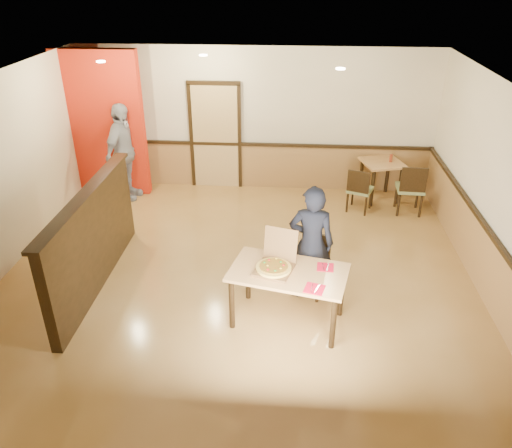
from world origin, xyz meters
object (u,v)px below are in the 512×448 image
(side_chair_right, at_px, (411,187))
(pizza_box, at_px, (275,265))
(diner_chair, at_px, (313,262))
(side_chair_left, at_px, (359,189))
(main_table, at_px, (288,278))
(diner, at_px, (311,244))
(condiment, at_px, (391,158))
(side_table, at_px, (381,170))
(passerby, at_px, (124,152))

(side_chair_right, distance_m, pizza_box, 4.03)
(diner_chair, bearing_deg, side_chair_left, 92.31)
(side_chair_right, bearing_deg, diner_chair, 57.13)
(main_table, relative_size, side_chair_left, 1.86)
(diner, xyz_separation_m, condiment, (1.59, 3.35, 0.01))
(side_table, relative_size, passerby, 0.48)
(main_table, distance_m, diner_chair, 0.82)
(diner_chair, distance_m, side_chair_right, 3.17)
(diner, bearing_deg, diner_chair, -102.17)
(side_table, distance_m, pizza_box, 4.33)
(main_table, height_order, pizza_box, pizza_box)
(side_chair_left, bearing_deg, side_table, -106.14)
(diner, distance_m, pizza_box, 0.72)
(diner_chair, bearing_deg, condiment, 86.21)
(side_chair_right, bearing_deg, condiment, -62.20)
(main_table, relative_size, pizza_box, 2.57)
(side_chair_left, height_order, pizza_box, pizza_box)
(side_chair_left, relative_size, side_chair_right, 0.88)
(side_chair_left, height_order, condiment, condiment)
(side_chair_right, bearing_deg, diner, 57.93)
(diner_chair, distance_m, passerby, 4.60)
(diner_chair, xyz_separation_m, side_chair_left, (0.92, 2.59, -0.00))
(side_table, height_order, condiment, condiment)
(passerby, bearing_deg, side_table, -74.12)
(main_table, xyz_separation_m, side_chair_left, (1.25, 3.31, -0.20))
(side_chair_left, distance_m, pizza_box, 3.59)
(diner, bearing_deg, passerby, -36.11)
(main_table, distance_m, passerby, 4.85)
(diner_chair, bearing_deg, side_table, 88.33)
(pizza_box, bearing_deg, condiment, 79.01)
(diner_chair, relative_size, diner, 0.51)
(passerby, bearing_deg, diner_chair, -116.84)
(passerby, height_order, condiment, passerby)
(side_chair_left, relative_size, side_table, 0.95)
(diner_chair, bearing_deg, diner, -84.94)
(diner, bearing_deg, side_chair_right, -120.09)
(passerby, distance_m, condiment, 5.10)
(main_table, height_order, condiment, condiment)
(main_table, height_order, passerby, passerby)
(main_table, distance_m, pizza_box, 0.24)
(side_chair_right, distance_m, diner, 3.32)
(diner, relative_size, passerby, 0.89)
(main_table, xyz_separation_m, side_chair_right, (2.17, 3.30, -0.14))
(side_chair_right, bearing_deg, side_table, -51.58)
(diner_chair, relative_size, pizza_box, 1.39)
(passerby, relative_size, pizza_box, 3.04)
(pizza_box, bearing_deg, side_chair_right, 71.03)
(passerby, bearing_deg, main_table, -126.01)
(side_chair_left, bearing_deg, pizza_box, 88.22)
(diner_chair, distance_m, side_chair_left, 2.75)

